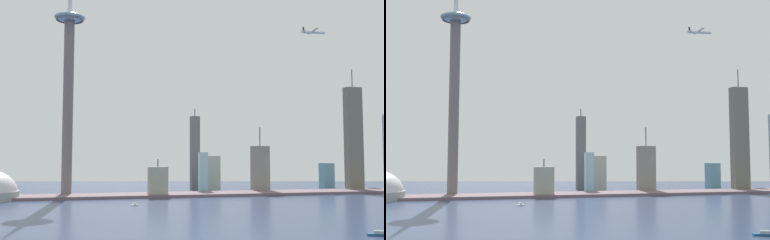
% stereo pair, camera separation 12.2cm
% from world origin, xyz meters
% --- Properties ---
extents(waterfront_pier, '(923.90, 58.35, 3.98)m').
position_xyz_m(waterfront_pier, '(0.00, 410.77, 1.99)').
color(waterfront_pier, '#6E5961').
rests_on(waterfront_pier, ground).
extents(observation_tower, '(43.33, 43.33, 363.20)m').
position_xyz_m(observation_tower, '(-226.15, 435.90, 176.42)').
color(observation_tower, slate).
rests_on(observation_tower, ground).
extents(skyscraper_0, '(20.72, 17.94, 56.36)m').
position_xyz_m(skyscraper_0, '(3.69, 498.41, 28.18)').
color(skyscraper_0, '#AEB2A1').
rests_on(skyscraper_0, ground).
extents(skyscraper_3, '(27.67, 12.74, 101.15)m').
position_xyz_m(skyscraper_3, '(64.36, 442.17, 36.02)').
color(skyscraper_3, gray).
rests_on(skyscraper_3, ground).
extents(skyscraper_4, '(14.54, 14.60, 135.71)m').
position_xyz_m(skyscraper_4, '(-22.57, 517.61, 61.48)').
color(skyscraper_4, slate).
rests_on(skyscraper_4, ground).
extents(skyscraper_5, '(15.86, 19.00, 85.38)m').
position_xyz_m(skyscraper_5, '(259.91, 496.44, 41.04)').
color(skyscraper_5, beige).
rests_on(skyscraper_5, ground).
extents(skyscraper_6, '(18.65, 21.02, 43.92)m').
position_xyz_m(skyscraper_6, '(202.35, 486.62, 21.96)').
color(skyscraper_6, '#5B8FA1').
rests_on(skyscraper_6, ground).
extents(skyscraper_7, '(26.58, 14.10, 196.34)m').
position_xyz_m(skyscraper_7, '(218.17, 427.23, 83.45)').
color(skyscraper_7, slate).
rests_on(skyscraper_7, ground).
extents(skyscraper_8, '(27.07, 14.89, 52.15)m').
position_xyz_m(skyscraper_8, '(-101.86, 402.83, 20.83)').
color(skyscraper_8, '#9FA58C').
rests_on(skyscraper_8, ground).
extents(skyscraper_9, '(13.05, 12.28, 61.96)m').
position_xyz_m(skyscraper_9, '(-21.39, 465.70, 30.98)').
color(skyscraper_9, '#96C2D2').
rests_on(skyscraper_9, ground).
extents(boat_1, '(8.66, 5.65, 3.25)m').
position_xyz_m(boat_1, '(-143.16, 301.01, 1.17)').
color(boat_1, white).
rests_on(boat_1, ground).
extents(boat_2, '(17.09, 9.51, 8.60)m').
position_xyz_m(boat_2, '(9.76, 67.26, 1.34)').
color(boat_2, navy).
rests_on(boat_2, ground).
extents(airplane, '(34.62, 33.67, 8.83)m').
position_xyz_m(airplane, '(106.28, 340.73, 228.27)').
color(airplane, silver).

